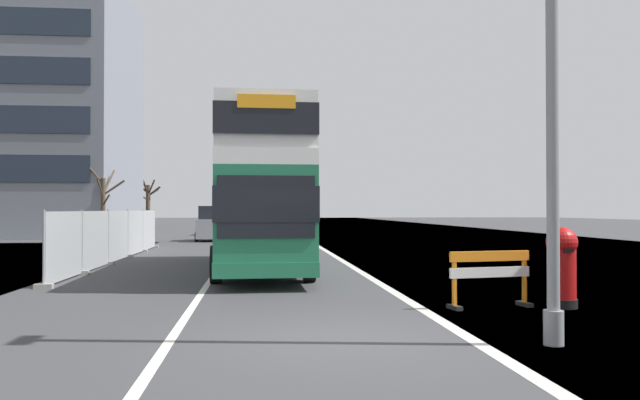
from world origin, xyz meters
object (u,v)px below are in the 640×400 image
(lamppost_foreground, at_px, (552,35))
(red_pillar_postbox, at_px, (562,263))
(car_receding_far, at_px, (271,220))
(double_decker_bus, at_px, (259,191))
(car_oncoming_near, at_px, (214,225))
(roadworks_barrier, at_px, (490,272))
(car_receding_mid, at_px, (223,222))

(lamppost_foreground, distance_m, red_pillar_postbox, 5.24)
(red_pillar_postbox, xyz_separation_m, car_receding_far, (-4.84, 46.86, 0.08))
(lamppost_foreground, bearing_deg, double_decker_bus, 109.51)
(car_receding_far, bearing_deg, car_oncoming_near, -101.61)
(red_pillar_postbox, bearing_deg, car_oncoming_near, 107.35)
(roadworks_barrier, height_order, car_oncoming_near, car_oncoming_near)
(double_decker_bus, bearing_deg, car_receding_far, 88.30)
(double_decker_bus, relative_size, roadworks_barrier, 6.61)
(lamppost_foreground, bearing_deg, roadworks_barrier, 84.19)
(roadworks_barrier, relative_size, car_receding_mid, 0.44)
(car_receding_far, bearing_deg, lamppost_foreground, -86.52)
(red_pillar_postbox, bearing_deg, double_decker_bus, 125.17)
(lamppost_foreground, height_order, car_receding_mid, lamppost_foreground)
(lamppost_foreground, relative_size, red_pillar_postbox, 5.90)
(lamppost_foreground, height_order, car_oncoming_near, lamppost_foreground)
(car_receding_mid, relative_size, car_receding_far, 0.99)
(car_receding_mid, bearing_deg, double_decker_bus, -84.69)
(double_decker_bus, xyz_separation_m, car_receding_far, (1.14, 38.38, -1.59))
(double_decker_bus, distance_m, lamppost_foreground, 12.70)
(double_decker_bus, xyz_separation_m, car_receding_mid, (-2.64, 28.45, -1.58))
(lamppost_foreground, xyz_separation_m, red_pillar_postbox, (1.78, 3.35, -3.61))
(lamppost_foreground, distance_m, car_oncoming_near, 32.23)
(car_oncoming_near, distance_m, car_receding_mid, 9.00)
(double_decker_bus, xyz_separation_m, roadworks_barrier, (4.55, -8.34, -1.84))
(car_receding_mid, bearing_deg, roadworks_barrier, -78.94)
(roadworks_barrier, height_order, car_receding_mid, car_receding_mid)
(double_decker_bus, bearing_deg, car_receding_mid, 95.31)
(roadworks_barrier, bearing_deg, car_receding_mid, 101.06)
(car_oncoming_near, bearing_deg, red_pillar_postbox, -72.65)
(lamppost_foreground, height_order, car_receding_far, lamppost_foreground)
(lamppost_foreground, xyz_separation_m, car_receding_far, (-3.05, 50.21, -3.53))
(red_pillar_postbox, relative_size, car_receding_far, 0.40)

